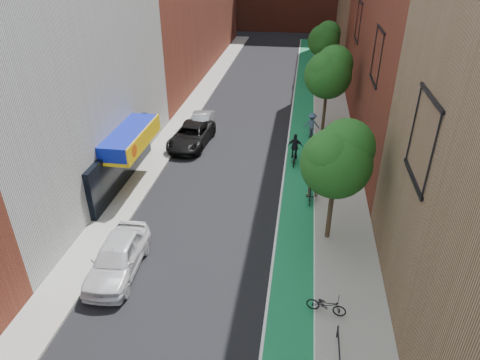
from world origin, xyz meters
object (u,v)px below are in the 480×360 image
at_px(parked_car_white, 117,257).
at_px(cyclist_lane_mid, 295,153).
at_px(cyclist_lane_near, 311,186).
at_px(cyclist_lane_far, 312,127).
at_px(parked_car_silver, 201,123).
at_px(parked_car_black, 191,136).

distance_m(parked_car_white, cyclist_lane_mid, 14.36).
height_order(cyclist_lane_near, cyclist_lane_far, cyclist_lane_near).
bearing_deg(cyclist_lane_far, cyclist_lane_mid, 80.77).
xyz_separation_m(cyclist_lane_near, cyclist_lane_far, (-0.00, 8.84, 0.03)).
height_order(parked_car_silver, cyclist_lane_near, cyclist_lane_near).
distance_m(parked_car_silver, cyclist_lane_mid, 8.80).
distance_m(parked_car_black, cyclist_lane_mid, 7.91).
distance_m(parked_car_white, cyclist_lane_near, 11.50).
bearing_deg(parked_car_black, cyclist_lane_near, -32.33).
bearing_deg(parked_car_silver, cyclist_lane_mid, -32.43).
bearing_deg(cyclist_lane_mid, parked_car_white, 60.43).
relative_size(parked_car_black, cyclist_lane_near, 2.44).
bearing_deg(parked_car_black, parked_car_silver, 91.51).
height_order(parked_car_white, cyclist_lane_far, cyclist_lane_far).
bearing_deg(cyclist_lane_near, parked_car_silver, -44.53).
bearing_deg(cyclist_lane_near, parked_car_black, -34.49).
xyz_separation_m(cyclist_lane_near, cyclist_lane_mid, (-1.11, 4.66, -0.18)).
bearing_deg(parked_car_silver, parked_car_white, -91.60).
distance_m(parked_car_white, cyclist_lane_far, 18.54).
height_order(parked_car_silver, cyclist_lane_mid, cyclist_lane_mid).
bearing_deg(cyclist_lane_far, parked_car_white, 67.76).
xyz_separation_m(parked_car_black, cyclist_lane_near, (8.79, -6.53, 0.22)).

